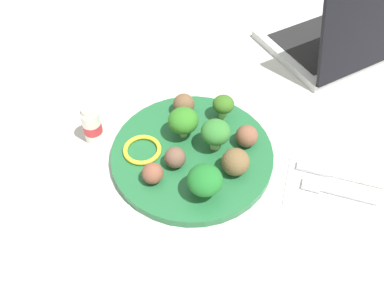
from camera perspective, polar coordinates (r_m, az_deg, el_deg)
ground_plane at (r=0.76m, az=-0.00°, el=-1.79°), size 4.00×4.00×0.00m
plate at (r=0.75m, az=-0.00°, el=-1.40°), size 0.28×0.28×0.02m
broccoli_floret_back_left at (r=0.66m, az=1.71°, el=-4.80°), size 0.06×0.06×0.06m
broccoli_floret_front_left at (r=0.72m, az=3.14°, el=1.50°), size 0.05×0.05×0.06m
broccoli_floret_back_right at (r=0.74m, az=-1.15°, el=3.07°), size 0.05×0.05×0.06m
broccoli_floret_near_rim at (r=0.78m, az=4.16°, el=5.16°), size 0.04×0.04×0.05m
meatball_front_left at (r=0.71m, az=-2.24°, el=-1.80°), size 0.04×0.04×0.04m
meatball_near_rim at (r=0.75m, az=7.22°, el=1.04°), size 0.04×0.04×0.04m
meatball_mid_left at (r=0.79m, az=-1.09°, el=5.26°), size 0.04×0.04×0.04m
meatball_mid_right at (r=0.70m, az=-5.21°, el=-3.87°), size 0.04×0.04×0.04m
meatball_back_left at (r=0.70m, az=5.74°, el=-2.37°), size 0.05×0.05×0.05m
pepper_ring_mid_right at (r=0.75m, az=-6.58°, el=-0.76°), size 0.09×0.09×0.01m
napkin at (r=0.76m, az=18.83°, el=-5.16°), size 0.17×0.12×0.01m
fork at (r=0.74m, az=18.27°, el=-5.89°), size 0.12×0.02×0.01m
knife at (r=0.76m, az=18.47°, el=-3.76°), size 0.15×0.02×0.01m
yogurt_bottle at (r=0.78m, az=-13.13°, el=2.26°), size 0.03×0.03×0.07m
laptop at (r=1.02m, az=20.19°, el=13.64°), size 0.38×0.38×0.21m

